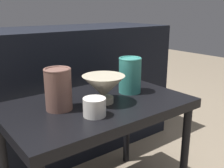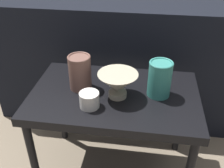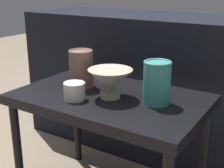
{
  "view_description": "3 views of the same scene",
  "coord_description": "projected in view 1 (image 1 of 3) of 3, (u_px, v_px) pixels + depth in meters",
  "views": [
    {
      "loc": [
        -0.57,
        -0.85,
        0.89
      ],
      "look_at": [
        0.06,
        -0.03,
        0.59
      ],
      "focal_mm": 42.0,
      "sensor_mm": 36.0,
      "label": 1
    },
    {
      "loc": [
        0.13,
        -0.97,
        1.18
      ],
      "look_at": [
        -0.01,
        -0.03,
        0.58
      ],
      "focal_mm": 42.0,
      "sensor_mm": 36.0,
      "label": 2
    },
    {
      "loc": [
        0.64,
        -0.99,
        0.94
      ],
      "look_at": [
        0.03,
        -0.04,
        0.58
      ],
      "focal_mm": 50.0,
      "sensor_mm": 36.0,
      "label": 3
    }
  ],
  "objects": [
    {
      "name": "vase_colorful_right",
      "position": [
        130.0,
        75.0,
        1.19
      ],
      "size": [
        0.1,
        0.1,
        0.16
      ],
      "color": "teal",
      "rests_on": "table"
    },
    {
      "name": "vase_textured_left",
      "position": [
        58.0,
        88.0,
        0.98
      ],
      "size": [
        0.1,
        0.1,
        0.16
      ],
      "color": "brown",
      "rests_on": "table"
    },
    {
      "name": "table",
      "position": [
        97.0,
        115.0,
        1.1
      ],
      "size": [
        0.76,
        0.48,
        0.51
      ],
      "color": "black",
      "rests_on": "ground_plane"
    },
    {
      "name": "cup",
      "position": [
        94.0,
        107.0,
        0.94
      ],
      "size": [
        0.08,
        0.08,
        0.07
      ],
      "color": "silver",
      "rests_on": "table"
    },
    {
      "name": "bowl",
      "position": [
        104.0,
        87.0,
        1.06
      ],
      "size": [
        0.17,
        0.17,
        0.11
      ],
      "color": "#B2A88E",
      "rests_on": "table"
    },
    {
      "name": "couch_backdrop",
      "position": [
        42.0,
        95.0,
        1.57
      ],
      "size": [
        1.66,
        0.5,
        0.77
      ],
      "color": "black",
      "rests_on": "ground_plane"
    }
  ]
}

